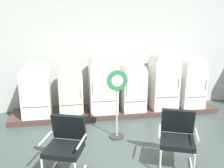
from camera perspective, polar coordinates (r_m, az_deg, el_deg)
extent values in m
cube|color=#B6BCBA|center=(7.16, 0.07, 7.46)|extent=(11.76, 0.12, 3.29)
cube|color=#47443F|center=(7.09, 0.08, 17.88)|extent=(11.76, 0.07, 0.06)
cube|color=#4A342C|center=(6.95, 0.95, -6.24)|extent=(5.59, 0.95, 0.14)
cube|color=silver|center=(6.57, -17.02, -2.63)|extent=(0.71, 0.58, 1.07)
cylinder|color=silver|center=(6.43, -17.40, 1.92)|extent=(0.71, 0.57, 0.71)
cube|color=#383838|center=(6.36, -17.20, -5.11)|extent=(0.65, 0.01, 0.01)
cylinder|color=silver|center=(6.29, -20.09, -2.47)|extent=(0.02, 0.02, 0.28)
cube|color=beige|center=(6.52, -9.42, -2.28)|extent=(0.60, 0.60, 1.08)
cylinder|color=beige|center=(6.38, -9.63, 2.34)|extent=(0.60, 0.59, 0.60)
cube|color=#383838|center=(6.29, -9.32, -4.80)|extent=(0.55, 0.01, 0.01)
cylinder|color=silver|center=(6.18, -7.23, -1.92)|extent=(0.02, 0.02, 0.28)
cube|color=white|center=(6.60, -2.08, -1.20)|extent=(0.72, 0.70, 1.22)
cylinder|color=white|center=(6.45, -2.13, 4.02)|extent=(0.72, 0.69, 0.72)
cube|color=#383838|center=(6.33, -1.63, -4.02)|extent=(0.66, 0.01, 0.01)
cylinder|color=silver|center=(6.17, -4.39, -0.98)|extent=(0.02, 0.02, 0.28)
cube|color=silver|center=(6.73, 4.88, -1.65)|extent=(0.62, 0.62, 1.05)
cylinder|color=silver|center=(6.60, 4.98, 2.73)|extent=(0.62, 0.61, 0.62)
cube|color=#383838|center=(6.50, 5.53, -4.05)|extent=(0.57, 0.01, 0.01)
cylinder|color=silver|center=(6.34, 3.46, -1.52)|extent=(0.02, 0.02, 0.28)
cube|color=silver|center=(6.99, 11.74, -0.37)|extent=(0.70, 0.68, 1.27)
cylinder|color=silver|center=(6.85, 12.03, 4.74)|extent=(0.70, 0.66, 0.70)
cube|color=#383838|center=(6.75, 12.67, -3.01)|extent=(0.65, 0.01, 0.01)
cylinder|color=silver|center=(6.75, 15.19, 0.18)|extent=(0.02, 0.02, 0.28)
cube|color=white|center=(7.31, 17.79, -0.62)|extent=(0.63, 0.61, 1.14)
cylinder|color=white|center=(7.18, 18.16, 3.76)|extent=(0.63, 0.60, 0.63)
cube|color=#383838|center=(7.11, 18.77, -2.89)|extent=(0.58, 0.01, 0.01)
cylinder|color=silver|center=(7.13, 20.87, -0.15)|extent=(0.02, 0.02, 0.28)
cube|color=black|center=(4.34, -11.03, -14.62)|extent=(0.74, 0.70, 0.09)
cube|color=black|center=(4.45, -9.91, -9.72)|extent=(0.61, 0.36, 0.48)
cylinder|color=silver|center=(4.37, -15.09, -11.93)|extent=(0.20, 0.46, 0.04)
cylinder|color=silver|center=(4.16, -7.02, -12.97)|extent=(0.20, 0.46, 0.04)
cylinder|color=silver|center=(4.86, 10.98, -17.47)|extent=(0.25, 0.56, 0.04)
cylinder|color=silver|center=(4.52, 11.03, -17.11)|extent=(0.05, 0.05, 0.42)
cylinder|color=silver|center=(4.90, 17.77, -17.72)|extent=(0.25, 0.56, 0.04)
cylinder|color=silver|center=(4.56, 18.31, -17.37)|extent=(0.05, 0.05, 0.42)
cube|color=black|center=(4.64, 14.77, -12.81)|extent=(0.75, 0.72, 0.09)
cube|color=black|center=(4.77, 14.88, -8.22)|extent=(0.61, 0.37, 0.48)
cylinder|color=silver|center=(4.55, 10.92, -10.55)|extent=(0.21, 0.46, 0.04)
cylinder|color=silver|center=(4.59, 18.92, -10.90)|extent=(0.21, 0.46, 0.04)
cylinder|color=#2D2D30|center=(5.71, 1.08, -11.95)|extent=(0.32, 0.32, 0.03)
cylinder|color=silver|center=(5.43, 1.11, -5.75)|extent=(0.04, 0.04, 1.29)
cylinder|color=#2C7546|center=(5.21, 1.21, 0.78)|extent=(0.45, 0.02, 0.45)
cylinder|color=white|center=(5.20, 1.23, 0.75)|extent=(0.25, 0.00, 0.25)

